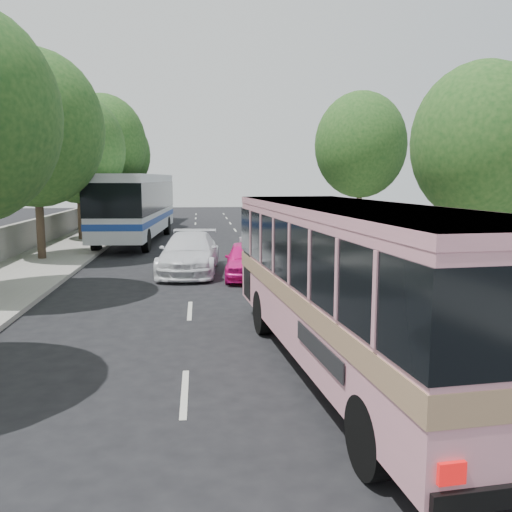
{
  "coord_description": "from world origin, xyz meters",
  "views": [
    {
      "loc": [
        -1.6,
        -11.15,
        3.74
      ],
      "look_at": [
        -0.04,
        3.64,
        1.6
      ],
      "focal_mm": 38.0,
      "sensor_mm": 36.0,
      "label": 1
    }
  ],
  "objects": [
    {
      "name": "ground",
      "position": [
        0.0,
        0.0,
        0.0
      ],
      "size": [
        120.0,
        120.0,
        0.0
      ],
      "primitive_type": "plane",
      "color": "black",
      "rests_on": "ground"
    },
    {
      "name": "sidewalk_left",
      "position": [
        -8.5,
        20.0,
        0.07
      ],
      "size": [
        4.0,
        90.0,
        0.15
      ],
      "primitive_type": "cube",
      "color": "#9E998E",
      "rests_on": "ground"
    },
    {
      "name": "sidewalk_right",
      "position": [
        8.5,
        20.0,
        0.06
      ],
      "size": [
        4.0,
        90.0,
        0.12
      ],
      "primitive_type": "cube",
      "color": "#9E998E",
      "rests_on": "ground"
    },
    {
      "name": "low_wall",
      "position": [
        -10.3,
        20.0,
        0.9
      ],
      "size": [
        0.3,
        90.0,
        1.5
      ],
      "primitive_type": "cube",
      "color": "#9E998E",
      "rests_on": "sidewalk_left"
    },
    {
      "name": "tree_left_c",
      "position": [
        -8.62,
        13.94,
        6.12
      ],
      "size": [
        6.0,
        6.0,
        9.35
      ],
      "color": "#38281E",
      "rests_on": "ground"
    },
    {
      "name": "tree_left_d",
      "position": [
        -8.52,
        21.94,
        5.63
      ],
      "size": [
        5.52,
        5.52,
        8.6
      ],
      "color": "#38281E",
      "rests_on": "ground"
    },
    {
      "name": "tree_left_e",
      "position": [
        -8.42,
        29.94,
        6.43
      ],
      "size": [
        6.3,
        6.3,
        9.82
      ],
      "color": "#38281E",
      "rests_on": "ground"
    },
    {
      "name": "tree_left_f",
      "position": [
        -8.62,
        37.94,
        6.0
      ],
      "size": [
        5.88,
        5.88,
        9.16
      ],
      "color": "#38281E",
      "rests_on": "ground"
    },
    {
      "name": "tree_right_near",
      "position": [
        8.78,
        7.94,
        5.2
      ],
      "size": [
        5.1,
        5.1,
        7.95
      ],
      "color": "#38281E",
      "rests_on": "ground"
    },
    {
      "name": "tree_right_far",
      "position": [
        9.08,
        23.94,
        6.12
      ],
      "size": [
        6.0,
        6.0,
        9.35
      ],
      "color": "#38281E",
      "rests_on": "ground"
    },
    {
      "name": "pink_bus",
      "position": [
        1.3,
        -1.41,
        2.02
      ],
      "size": [
        3.5,
        10.38,
        3.25
      ],
      "rotation": [
        0.0,
        0.0,
        0.09
      ],
      "color": "pink",
      "rests_on": "ground"
    },
    {
      "name": "pink_taxi",
      "position": [
        0.19,
        9.01,
        0.68
      ],
      "size": [
        1.96,
        4.14,
        1.37
      ],
      "primitive_type": "imported",
      "rotation": [
        0.0,
        0.0,
        -0.09
      ],
      "color": "#F41590",
      "rests_on": "ground"
    },
    {
      "name": "white_pickup",
      "position": [
        -2.0,
        10.34,
        0.79
      ],
      "size": [
        2.65,
        5.59,
        1.58
      ],
      "primitive_type": "imported",
      "rotation": [
        0.0,
        0.0,
        -0.08
      ],
      "color": "white",
      "rests_on": "ground"
    },
    {
      "name": "tour_coach_front",
      "position": [
        -5.25,
        21.3,
        2.38
      ],
      "size": [
        3.68,
        13.38,
        3.96
      ],
      "rotation": [
        0.0,
        0.0,
        -0.06
      ],
      "color": "silver",
      "rests_on": "ground"
    },
    {
      "name": "tour_coach_rear",
      "position": [
        -6.3,
        33.16,
        2.42
      ],
      "size": [
        4.2,
        13.66,
        4.02
      ],
      "rotation": [
        0.0,
        0.0,
        -0.1
      ],
      "color": "white",
      "rests_on": "ground"
    },
    {
      "name": "taxi_roof_sign",
      "position": [
        0.19,
        9.01,
        1.46
      ],
      "size": [
        0.56,
        0.23,
        0.18
      ],
      "primitive_type": "cube",
      "rotation": [
        0.0,
        0.0,
        -0.09
      ],
      "color": "silver",
      "rests_on": "pink_taxi"
    }
  ]
}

